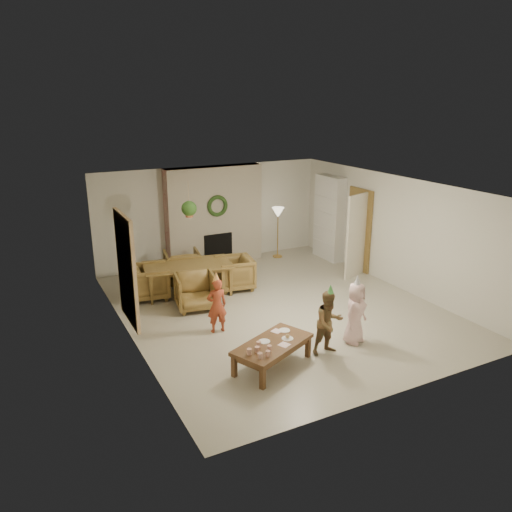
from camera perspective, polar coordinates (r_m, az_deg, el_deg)
floor at (r=10.36m, az=2.50°, el=-5.91°), size 7.00×7.00×0.00m
ceiling at (r=9.64m, az=2.70°, el=7.84°), size 7.00×7.00×0.00m
wall_back at (r=12.98m, az=-5.11°, el=4.74°), size 7.00×0.00×7.00m
wall_front at (r=7.29m, az=16.44°, el=-6.49°), size 7.00×0.00×7.00m
wall_left at (r=8.89m, az=-14.45°, el=-1.90°), size 0.00×7.00×7.00m
wall_right at (r=11.66m, az=15.52°, el=2.67°), size 0.00×7.00×7.00m
fireplace_mass at (r=12.79m, az=-4.77°, el=4.56°), size 2.50×0.40×2.50m
fireplace_hearth at (r=12.81m, az=-4.03°, el=-0.94°), size 1.60×0.30×0.12m
fireplace_firebox at (r=12.84m, az=-4.37°, el=0.93°), size 0.75×0.12×0.75m
fireplace_wreath at (r=12.52m, az=-4.40°, el=5.69°), size 0.54×0.10×0.54m
floor_lamp_base at (r=13.58m, az=2.45°, el=-0.02°), size 0.25×0.25×0.03m
floor_lamp_post at (r=13.41m, az=2.48°, el=2.50°), size 0.03×0.03×1.22m
floor_lamp_shade at (r=13.26m, az=2.52°, el=4.96°), size 0.33×0.33×0.27m
bookshelf_carcass at (r=13.32m, az=8.32°, el=4.31°), size 0.30×1.00×2.20m
bookshelf_shelf_a at (r=13.48m, az=8.13°, el=1.61°), size 0.30×0.92×0.03m
bookshelf_shelf_b at (r=13.37m, az=8.20°, el=3.26°), size 0.30×0.92×0.03m
bookshelf_shelf_c at (r=13.28m, az=8.28°, el=4.93°), size 0.30×0.92×0.03m
bookshelf_shelf_d at (r=13.20m, az=8.35°, el=6.62°), size 0.30×0.92×0.03m
books_row_lower at (r=13.31m, az=8.45°, el=2.02°), size 0.20×0.40×0.24m
books_row_mid at (r=13.37m, az=8.03°, el=3.88°), size 0.20×0.44×0.24m
books_row_upper at (r=13.16m, az=8.48°, el=5.38°), size 0.20×0.36×0.22m
door_frame at (r=12.57m, az=11.64°, el=2.93°), size 0.05×0.86×2.04m
door_leaf at (r=12.06m, az=11.34°, el=2.22°), size 0.77×0.32×2.00m
curtain_panel at (r=9.09m, az=-14.49°, el=-1.48°), size 0.06×1.20×2.00m
dining_table at (r=11.06m, az=-7.66°, el=-2.64°), size 2.04×1.36×0.66m
dining_chair_near at (r=10.29m, az=-6.87°, el=-4.00°), size 0.91×0.93×0.73m
dining_chair_far at (r=11.82m, az=-8.36°, el=-1.14°), size 0.91×0.93×0.73m
dining_chair_left at (r=10.96m, az=-11.94°, el=-2.88°), size 0.93×0.91×0.73m
dining_chair_right at (r=11.25m, az=-2.47°, el=-1.95°), size 0.93×0.91×0.73m
hanging_plant_cord at (r=10.51m, az=-7.67°, el=6.59°), size 0.01×0.01×0.70m
hanging_plant_pot at (r=10.58m, az=-7.59°, el=4.73°), size 0.16×0.16×0.12m
hanging_plant_foliage at (r=10.55m, az=-7.62°, el=5.37°), size 0.32×0.32×0.32m
coffee_table_top at (r=8.09m, az=1.90°, el=-10.01°), size 1.52×1.18×0.06m
coffee_table_apron at (r=8.13m, az=1.89°, el=-10.47°), size 1.38×1.04×0.08m
coffee_leg_fl at (r=7.62m, az=0.75°, el=-13.70°), size 0.10×0.10×0.36m
coffee_leg_fr at (r=8.50m, az=5.93°, el=-10.23°), size 0.10×0.10×0.36m
coffee_leg_bl at (r=7.92m, az=-2.49°, el=-12.39°), size 0.10×0.10×0.36m
coffee_leg_br at (r=8.78m, az=2.85°, el=-9.22°), size 0.10×0.10×0.36m
cup_a at (r=7.60m, az=0.47°, el=-11.27°), size 0.10×0.10×0.09m
cup_b at (r=7.72m, az=-0.77°, el=-10.80°), size 0.10×0.10×0.09m
cup_c at (r=7.66m, az=1.38°, el=-11.03°), size 0.10×0.10×0.09m
cup_d at (r=7.78m, az=0.13°, el=-10.57°), size 0.10×0.10×0.09m
cup_e at (r=7.81m, az=1.54°, el=-10.44°), size 0.10×0.10×0.09m
cup_f at (r=7.92m, az=0.31°, el=-10.00°), size 0.10×0.10×0.09m
plate_a at (r=8.11m, az=0.95°, el=-9.67°), size 0.25×0.25×0.01m
plate_b at (r=8.21m, az=3.60°, el=-9.32°), size 0.25×0.25×0.01m
plate_c at (r=8.47m, az=3.25°, el=-8.42°), size 0.25×0.25×0.01m
food_scoop at (r=8.19m, az=3.60°, el=-9.07°), size 0.10×0.10×0.07m
napkin_left at (r=8.02m, az=3.22°, el=-10.03°), size 0.21×0.21×0.01m
napkin_right at (r=8.44m, az=2.36°, el=-8.52°), size 0.21×0.21×0.01m
child_red at (r=9.19m, az=-4.47°, el=-5.64°), size 0.39×0.27×1.03m
party_hat_red at (r=8.98m, az=-4.56°, el=-2.36°), size 0.19×0.19×0.20m
child_plaid at (r=8.50m, az=8.28°, el=-7.51°), size 0.54×0.42×1.11m
party_hat_plaid at (r=8.27m, az=8.46°, el=-3.78°), size 0.17×0.17×0.18m
child_pink at (r=8.94m, az=11.23°, el=-6.36°), size 0.64×0.54×1.11m
party_hat_pink at (r=8.72m, az=11.46°, el=-2.77°), size 0.17×0.17×0.20m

